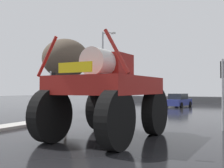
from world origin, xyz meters
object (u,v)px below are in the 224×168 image
object	(u,v)px
sedan_ahead	(179,101)
bare_tree_left	(66,59)
oversize_sprayer	(107,93)
traffic_signal_near_left	(52,84)
streetlight_far_left	(104,66)
traffic_signal_near_right	(223,78)

from	to	relation	value
sedan_ahead	bare_tree_left	size ratio (longest dim) A/B	0.64
oversize_sprayer	bare_tree_left	world-z (taller)	bare_tree_left
traffic_signal_near_left	streetlight_far_left	bearing A→B (deg)	100.81
sedan_ahead	traffic_signal_near_right	world-z (taller)	traffic_signal_near_right
traffic_signal_near_right	traffic_signal_near_left	bearing A→B (deg)	179.98
oversize_sprayer	bare_tree_left	distance (m)	15.11
traffic_signal_near_right	bare_tree_left	size ratio (longest dim) A/B	0.52
traffic_signal_near_left	oversize_sprayer	bearing A→B (deg)	-34.11
oversize_sprayer	streetlight_far_left	bearing A→B (deg)	31.52
traffic_signal_near_right	bare_tree_left	bearing A→B (deg)	157.17
bare_tree_left	traffic_signal_near_right	bearing A→B (deg)	-22.83
traffic_signal_near_left	traffic_signal_near_right	xyz separation A→B (m)	(10.83, -0.00, 0.20)
oversize_sprayer	sedan_ahead	distance (m)	21.31
traffic_signal_near_left	sedan_ahead	bearing A→B (deg)	74.77
bare_tree_left	sedan_ahead	bearing A→B (deg)	52.71
bare_tree_left	oversize_sprayer	bearing A→B (deg)	-45.92
sedan_ahead	traffic_signal_near_left	world-z (taller)	traffic_signal_near_left
traffic_signal_near_right	sedan_ahead	bearing A→B (deg)	110.91
sedan_ahead	streetlight_far_left	world-z (taller)	streetlight_far_left
oversize_sprayer	traffic_signal_near_left	bearing A→B (deg)	57.43
streetlight_far_left	bare_tree_left	world-z (taller)	streetlight_far_left
traffic_signal_near_right	oversize_sprayer	bearing A→B (deg)	-131.27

